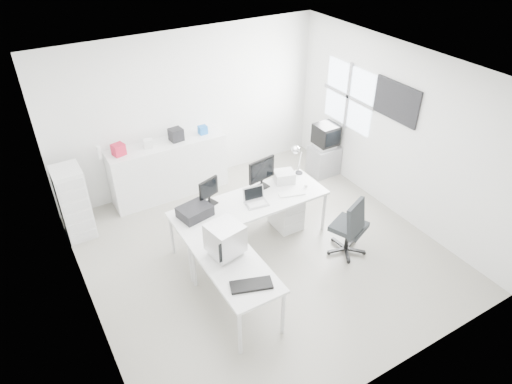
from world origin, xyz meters
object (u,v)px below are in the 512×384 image
crt_tv (326,136)px  filing_cabinet (74,203)px  office_chair (349,224)px  laptop (256,198)px  drawer_pedestal (286,210)px  crt_monitor (225,241)px  tv_cabinet (324,160)px  lcd_monitor_small (209,192)px  lcd_monitor_large (262,174)px  inkjet_printer (195,211)px  side_desk (236,287)px  laser_printer (284,177)px  sideboard (169,169)px  main_desk (250,222)px

crt_tv → filing_cabinet: bearing=173.8°
office_chair → laptop: bearing=118.5°
drawer_pedestal → crt_monitor: 1.91m
crt_monitor → tv_cabinet: 3.70m
lcd_monitor_small → lcd_monitor_large: (0.90, 0.00, 0.03)m
crt_monitor → crt_tv: crt_monitor is taller
inkjet_printer → side_desk: bearing=-101.6°
side_desk → crt_monitor: crt_monitor is taller
side_desk → office_chair: size_ratio=1.34×
laser_printer → sideboard: (-1.31, 1.68, -0.32)m
crt_monitor → filing_cabinet: 2.81m
tv_cabinet → filing_cabinet: filing_cabinet is taller
main_desk → lcd_monitor_large: (0.35, 0.25, 0.62)m
drawer_pedestal → inkjet_printer: 1.64m
crt_monitor → inkjet_printer: bearing=79.2°
lcd_monitor_small → lcd_monitor_large: 0.90m
main_desk → tv_cabinet: size_ratio=4.21×
laser_printer → sideboard: bearing=144.7°
laptop → office_chair: (1.09, -0.86, -0.34)m
drawer_pedestal → office_chair: (0.44, -1.01, 0.22)m
lcd_monitor_small → crt_monitor: (-0.30, -1.10, -0.00)m
lcd_monitor_large → tv_cabinet: lcd_monitor_large is taller
main_desk → filing_cabinet: size_ratio=1.99×
drawer_pedestal → lcd_monitor_large: size_ratio=1.20×
inkjet_printer → tv_cabinet: bearing=5.6°
tv_cabinet → office_chair: bearing=-118.7°
lcd_monitor_large → laptop: bearing=-139.8°
laptop → sideboard: (-0.61, 2.00, -0.35)m
office_chair → crt_tv: 2.31m
lcd_monitor_small → lcd_monitor_large: lcd_monitor_large is taller
laptop → drawer_pedestal: bearing=20.0°
office_chair → tv_cabinet: office_chair is taller
laptop → tv_cabinet: (2.19, 1.16, -0.58)m
sideboard → filing_cabinet: (-1.69, -0.35, 0.09)m
filing_cabinet → lcd_monitor_small: bearing=-37.3°
crt_monitor → office_chair: (1.99, -0.11, -0.44)m
laser_printer → filing_cabinet: size_ratio=0.26×
laptop → filing_cabinet: filing_cabinet is taller
crt_monitor → main_desk: bearing=34.2°
main_desk → inkjet_printer: size_ratio=5.40×
main_desk → crt_tv: size_ratio=4.80×
lcd_monitor_large → crt_tv: lcd_monitor_large is taller
tv_cabinet → lcd_monitor_large: bearing=-156.9°
office_chair → sideboard: (-1.70, 2.86, -0.01)m
lcd_monitor_small → drawer_pedestal: bearing=-27.2°
filing_cabinet → inkjet_printer: bearing=-45.8°
sideboard → lcd_monitor_large: bearing=-61.1°
lcd_monitor_large → crt_monitor: 1.63m
lcd_monitor_small → sideboard: (-0.01, 1.65, -0.45)m
inkjet_printer → crt_monitor: 0.96m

